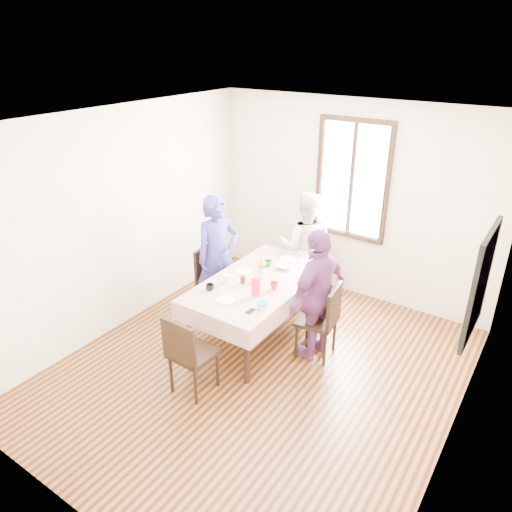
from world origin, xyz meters
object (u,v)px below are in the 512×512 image
object	(u,v)px
dining_table	(258,308)
chair_near	(193,353)
chair_right	(317,320)
chair_left	(217,281)
person_left	(217,257)
person_right	(317,294)
chair_far	(306,266)
person_far	(306,246)

from	to	relation	value
dining_table	chair_near	distance (m)	1.20
chair_near	chair_right	bearing A→B (deg)	60.28
dining_table	chair_left	size ratio (longest dim) A/B	1.92
person_left	chair_right	bearing A→B (deg)	-69.14
chair_right	person_left	world-z (taller)	person_left
chair_left	chair_near	distance (m)	1.56
dining_table	person_right	distance (m)	0.85
person_right	dining_table	bearing A→B (deg)	-75.86
chair_left	chair_far	world-z (taller)	same
chair_left	person_right	distance (m)	1.55
chair_far	person_left	world-z (taller)	person_left
chair_far	person_far	world-z (taller)	person_far
chair_left	dining_table	bearing A→B (deg)	70.17
chair_left	chair_right	xyz separation A→B (m)	(1.53, -0.11, 0.00)
chair_left	person_left	size ratio (longest dim) A/B	0.56
dining_table	person_right	size ratio (longest dim) A/B	1.12
chair_far	chair_near	size ratio (longest dim) A/B	1.00
chair_near	chair_far	bearing A→B (deg)	91.61
person_left	person_far	distance (m)	1.26
chair_left	person_left	distance (m)	0.36
dining_table	chair_left	bearing A→B (deg)	167.91
chair_far	chair_left	bearing A→B (deg)	57.01
dining_table	chair_right	size ratio (longest dim) A/B	1.92
person_right	person_far	bearing A→B (deg)	-136.57
chair_left	person_left	world-z (taller)	person_left
chair_far	person_right	size ratio (longest dim) A/B	0.58
person_left	chair_near	bearing A→B (deg)	-126.40
chair_left	person_far	world-z (taller)	person_far
dining_table	person_far	distance (m)	1.24
dining_table	chair_near	bearing A→B (deg)	-90.00
chair_left	person_right	bearing A→B (deg)	78.12
chair_far	person_right	bearing A→B (deg)	126.39
chair_right	dining_table	bearing A→B (deg)	87.18
chair_left	person_far	distance (m)	1.31
dining_table	chair_far	xyz separation A→B (m)	(0.00, 1.20, 0.08)
chair_near	person_left	world-z (taller)	person_left
chair_far	person_left	bearing A→B (deg)	57.75
chair_left	person_right	xyz separation A→B (m)	(1.51, -0.11, 0.33)
chair_left	person_left	bearing A→B (deg)	82.26
person_left	person_far	bearing A→B (deg)	-11.24
chair_right	person_right	bearing A→B (deg)	83.09
chair_left	person_far	xyz separation A→B (m)	(0.76, 1.01, 0.32)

